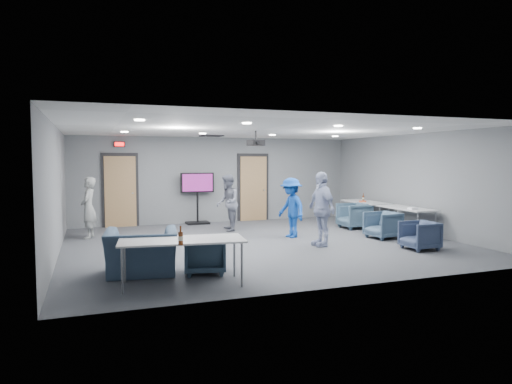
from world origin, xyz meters
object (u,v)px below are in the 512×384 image
object	(u,v)px
person_d	(291,208)
chair_right_a	(354,216)
chair_right_c	(420,235)
table_right_a	(365,203)
person_c	(321,209)
table_front_left	(182,242)
chair_front_b	(142,252)
chair_right_b	(383,225)
person_a	(88,208)
tv_stand	(197,195)
person_b	(228,203)
bottle_right	(363,198)
table_right_b	(406,209)
chair_front_a	(205,255)
projector	(256,143)
bottle_front	(181,238)

from	to	relation	value
person_d	chair_right_a	world-z (taller)	person_d
chair_right_c	table_right_a	xyz separation A→B (m)	(1.01, 3.64, 0.36)
person_c	table_front_left	world-z (taller)	person_c
chair_right_a	chair_front_b	size ratio (longest dim) A/B	0.68
chair_right_b	table_front_left	xyz separation A→B (m)	(-5.60, -2.54, 0.35)
person_a	chair_right_b	size ratio (longest dim) A/B	2.09
person_c	person_d	size ratio (longest dim) A/B	1.12
chair_right_b	tv_stand	bearing A→B (deg)	-143.97
tv_stand	person_b	bearing A→B (deg)	-74.39
table_front_left	bottle_right	world-z (taller)	bottle_right
person_a	person_c	size ratio (longest dim) A/B	0.91
person_b	chair_right_c	world-z (taller)	person_b
table_right_b	chair_right_a	bearing A→B (deg)	23.45
chair_front_a	bottle_right	size ratio (longest dim) A/B	2.96
chair_right_c	projector	distance (m)	4.32
person_a	chair_front_b	bearing A→B (deg)	23.98
person_b	projector	distance (m)	2.42
person_b	table_front_left	size ratio (longest dim) A/B	0.78
person_b	person_d	world-z (taller)	person_b
chair_right_b	table_right_b	world-z (taller)	table_right_b
chair_front_a	table_right_b	distance (m)	6.38
chair_right_b	bottle_right	xyz separation A→B (m)	(0.91, 2.27, 0.48)
chair_right_a	chair_front_b	distance (m)	7.22
person_a	bottle_front	size ratio (longest dim) A/B	5.49
chair_right_b	person_a	bearing A→B (deg)	-116.49
chair_right_a	chair_right_b	world-z (taller)	chair_right_a
person_c	table_right_b	xyz separation A→B (m)	(2.84, 0.58, -0.18)
person_c	chair_right_b	xyz separation A→B (m)	(1.95, 0.35, -0.52)
chair_right_a	chair_right_b	distance (m)	1.75
chair_right_c	chair_front_a	xyz separation A→B (m)	(-4.98, -0.42, 0.01)
table_front_left	tv_stand	size ratio (longest dim) A/B	1.28
tv_stand	table_right_b	bearing A→B (deg)	-40.15
chair_right_b	chair_front_b	distance (m)	6.35
person_a	chair_front_a	size ratio (longest dim) A/B	2.17
person_a	tv_stand	world-z (taller)	tv_stand
chair_front_b	bottle_front	xyz separation A→B (m)	(0.43, -1.38, 0.45)
person_a	person_b	size ratio (longest dim) A/B	0.98
person_d	table_right_a	world-z (taller)	person_d
table_right_b	chair_right_b	bearing A→B (deg)	104.38
person_c	person_d	world-z (taller)	person_c
person_d	chair_front_b	distance (m)	4.79
chair_front_b	table_front_left	bearing A→B (deg)	128.53
bottle_front	tv_stand	size ratio (longest dim) A/B	0.18
person_a	table_front_left	distance (m)	5.31
tv_stand	table_right_a	bearing A→B (deg)	-23.78
person_b	person_c	distance (m)	3.19
chair_right_b	table_front_left	distance (m)	6.16
chair_right_c	chair_right_b	bearing A→B (deg)	175.75
chair_right_b	chair_front_b	size ratio (longest dim) A/B	0.62
person_c	projector	world-z (taller)	projector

